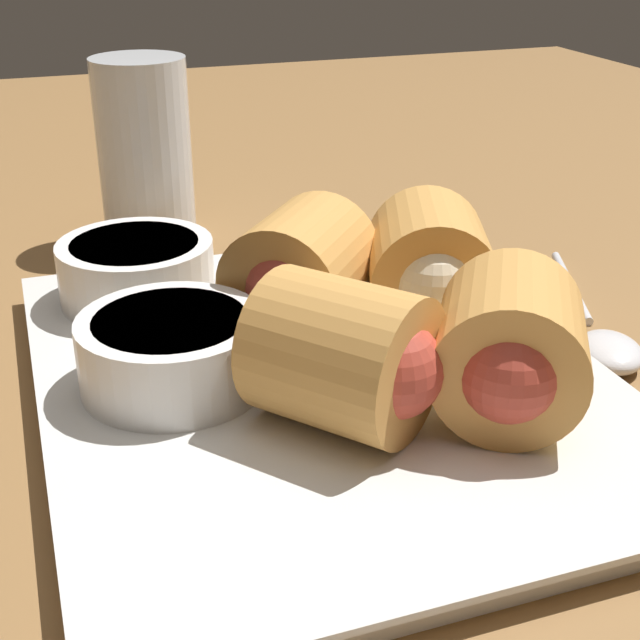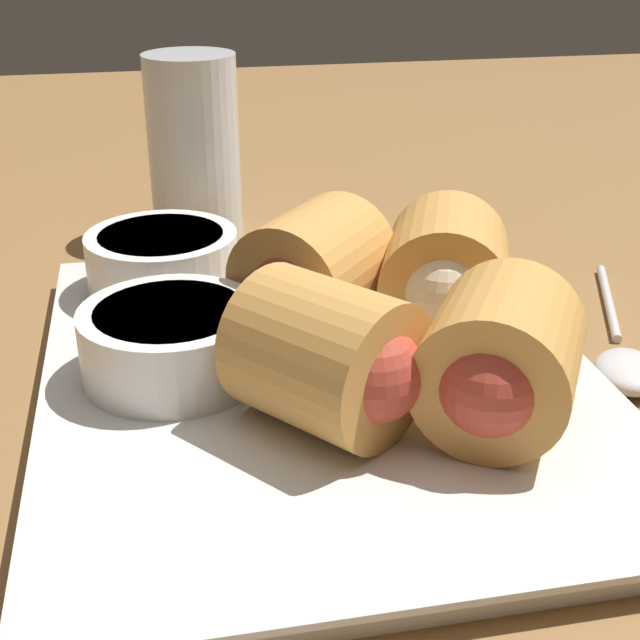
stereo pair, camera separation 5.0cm
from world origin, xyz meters
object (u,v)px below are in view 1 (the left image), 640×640
Objects in this scene: spoon at (604,343)px; serving_plate at (320,382)px; drinking_glass at (145,153)px; dipping_bowl_near at (172,349)px; dipping_bowl_far at (137,268)px.

serving_plate is at bearing 86.75° from spoon.
drinking_glass is (23.41, 3.84, 5.26)cm from serving_plate.
serving_plate is 14.96cm from spoon.
serving_plate is 7.08cm from dipping_bowl_near.
dipping_bowl_near reaches higher than spoon.
spoon is at bearing -94.19° from dipping_bowl_near.
dipping_bowl_near is 1.00× the size of dipping_bowl_far.
dipping_bowl_far reaches higher than serving_plate.
spoon is (-0.85, -14.94, -0.09)cm from serving_plate.
spoon is at bearing -93.25° from serving_plate.
drinking_glass is at bearing -12.12° from dipping_bowl_far.
drinking_glass is at bearing 37.75° from spoon.
serving_plate is at bearing -170.68° from drinking_glass.
drinking_glass is at bearing -6.87° from dipping_bowl_near.
drinking_glass is at bearing 9.32° from serving_plate.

